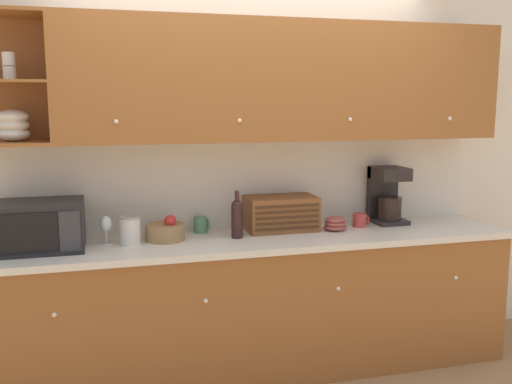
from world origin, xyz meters
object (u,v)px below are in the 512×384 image
wine_bottle (237,217)px  mug (360,220)px  storage_canister (130,230)px  microwave (38,226)px  fruit_basket (166,231)px  mug_blue_second (201,225)px  wine_glass (106,225)px  bread_box (281,213)px  coffee_maker (387,194)px  bowl_stack_on_counter (335,224)px

wine_bottle → mug: (0.89, 0.09, -0.09)m
storage_canister → microwave: bearing=178.2°
fruit_basket → mug_blue_second: bearing=31.2°
wine_glass → wine_bottle: wine_bottle is taller
microwave → bread_box: (1.51, 0.11, -0.03)m
wine_bottle → bread_box: wine_bottle is taller
storage_canister → fruit_basket: bearing=13.4°
wine_glass → bread_box: bearing=4.2°
bread_box → mug_blue_second: bearing=172.1°
bread_box → mug: bread_box is taller
mug → coffee_maker: 0.30m
fruit_basket → bowl_stack_on_counter: 1.12m
mug_blue_second → bread_box: (0.53, -0.07, 0.06)m
microwave → mug_blue_second: size_ratio=5.03×
bowl_stack_on_counter → coffee_maker: size_ratio=0.38×
fruit_basket → mug: (1.33, 0.04, -0.01)m
coffee_maker → wine_glass: bearing=-176.3°
wine_glass → mug_blue_second: size_ratio=1.70×
mug_blue_second → bread_box: 0.54m
storage_canister → wine_bottle: size_ratio=0.58×
bread_box → coffee_maker: coffee_maker is taller
storage_canister → mug_blue_second: bearing=23.5°
mug → coffee_maker: (0.24, 0.08, 0.16)m
microwave → bowl_stack_on_counter: size_ratio=3.39×
wine_glass → mug: size_ratio=1.61×
fruit_basket → coffee_maker: coffee_maker is taller
microwave → storage_canister: 0.52m
wine_glass → coffee_maker: (1.93, 0.12, 0.08)m
mug → storage_canister: bearing=-176.7°
mug_blue_second → bowl_stack_on_counter: bearing=-11.4°
storage_canister → bread_box: size_ratio=0.37×
microwave → wine_glass: size_ratio=2.96×
bowl_stack_on_counter → mug: (0.21, 0.06, -0.00)m
microwave → mug_blue_second: (0.98, 0.19, -0.09)m
bowl_stack_on_counter → wine_bottle: bearing=-177.5°
storage_canister → wine_bottle: bearing=-0.4°
mug_blue_second → wine_bottle: (0.19, -0.21, 0.08)m
wine_bottle → bread_box: (0.33, 0.13, -0.02)m
wine_glass → wine_bottle: size_ratio=0.58×
fruit_basket → mug: fruit_basket is taller
bread_box → bowl_stack_on_counter: size_ratio=3.07×
wine_glass → mug: bearing=1.5°
fruit_basket → bread_box: 0.78m
storage_canister → fruit_basket: size_ratio=0.72×
microwave → bowl_stack_on_counter: bearing=0.3°
wine_glass → storage_canister: 0.15m
microwave → mug: microwave is taller
bread_box → wine_bottle: bearing=-158.2°
bread_box → coffee_maker: size_ratio=1.17×
microwave → fruit_basket: microwave is taller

